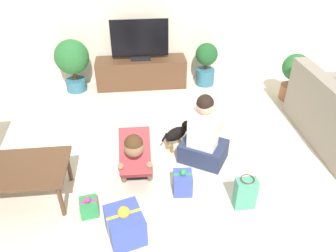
% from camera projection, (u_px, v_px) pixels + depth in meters
% --- Properties ---
extents(ground_plane, '(16.00, 16.00, 0.00)m').
position_uv_depth(ground_plane, '(160.00, 176.00, 3.75)').
color(ground_plane, beige).
extents(wall_back, '(8.40, 0.06, 2.60)m').
position_uv_depth(wall_back, '(144.00, 4.00, 5.21)').
color(wall_back, silver).
rests_on(wall_back, ground_plane).
extents(coffee_table, '(0.99, 0.63, 0.43)m').
position_uv_depth(coffee_table, '(17.00, 171.00, 3.24)').
color(coffee_table, brown).
rests_on(coffee_table, ground_plane).
extents(tv_console, '(1.50, 0.42, 0.49)m').
position_uv_depth(tv_console, '(141.00, 73.00, 5.55)').
color(tv_console, brown).
rests_on(tv_console, ground_plane).
extents(tv, '(0.92, 0.20, 0.65)m').
position_uv_depth(tv, '(140.00, 42.00, 5.26)').
color(tv, black).
rests_on(tv, tv_console).
extents(potted_plant_corner_right, '(0.41, 0.41, 0.75)m').
position_uv_depth(potted_plant_corner_right, '(294.00, 74.00, 5.07)').
color(potted_plant_corner_right, '#A36042').
rests_on(potted_plant_corner_right, ground_plane).
extents(potted_plant_back_left, '(0.55, 0.55, 0.87)m').
position_uv_depth(potted_plant_back_left, '(72.00, 60.00, 5.25)').
color(potted_plant_back_left, '#336B84').
rests_on(potted_plant_back_left, ground_plane).
extents(potted_plant_back_right, '(0.37, 0.37, 0.73)m').
position_uv_depth(potted_plant_back_right, '(206.00, 62.00, 5.52)').
color(potted_plant_back_right, '#336B84').
rests_on(potted_plant_back_right, ground_plane).
extents(person_kneeling, '(0.35, 0.80, 0.78)m').
position_uv_depth(person_kneeling, '(136.00, 154.00, 3.53)').
color(person_kneeling, '#23232D').
rests_on(person_kneeling, ground_plane).
extents(person_sitting, '(0.65, 0.62, 0.91)m').
position_uv_depth(person_sitting, '(204.00, 137.00, 3.80)').
color(person_sitting, '#283351').
rests_on(person_sitting, ground_plane).
extents(dog, '(0.43, 0.33, 0.32)m').
position_uv_depth(dog, '(179.00, 132.00, 4.11)').
color(dog, black).
rests_on(dog, ground_plane).
extents(gift_box_a, '(0.40, 0.42, 0.37)m').
position_uv_depth(gift_box_a, '(125.00, 225.00, 2.98)').
color(gift_box_a, '#3D51BC').
rests_on(gift_box_a, ground_plane).
extents(gift_box_b, '(0.21, 0.22, 0.30)m').
position_uv_depth(gift_box_b, '(183.00, 183.00, 3.48)').
color(gift_box_b, '#3D51BC').
rests_on(gift_box_b, ground_plane).
extents(gift_box_c, '(0.20, 0.22, 0.21)m').
position_uv_depth(gift_box_c, '(89.00, 207.00, 3.25)').
color(gift_box_c, '#2D934C').
rests_on(gift_box_c, ground_plane).
extents(gift_bag_a, '(0.22, 0.14, 0.37)m').
position_uv_depth(gift_bag_a, '(245.00, 193.00, 3.28)').
color(gift_bag_a, '#4CA384').
rests_on(gift_bag_a, ground_plane).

